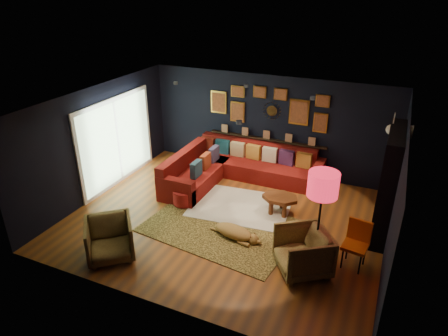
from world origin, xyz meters
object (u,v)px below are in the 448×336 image
at_px(pouf, 184,197).
at_px(orange_chair, 357,240).
at_px(dog, 234,230).
at_px(sectional, 232,168).
at_px(armchair_left, 109,237).
at_px(armchair_right, 303,250).
at_px(floor_lamp, 323,188).
at_px(gold_stool, 99,235).
at_px(coffee_table, 280,199).

relative_size(pouf, orange_chair, 0.57).
height_order(pouf, dog, dog).
distance_m(sectional, armchair_left, 3.95).
height_order(armchair_right, floor_lamp, floor_lamp).
bearing_deg(dog, pouf, 163.84).
distance_m(armchair_left, floor_lamp, 3.96).
bearing_deg(gold_stool, floor_lamp, 15.41).
bearing_deg(sectional, dog, -66.15).
bearing_deg(orange_chair, sectional, 154.66).
height_order(armchair_left, armchair_right, armchair_right).
bearing_deg(armchair_right, dog, -140.05).
relative_size(sectional, floor_lamp, 1.80).
distance_m(sectional, armchair_right, 3.77).
bearing_deg(orange_chair, pouf, 179.05).
distance_m(pouf, orange_chair, 3.96).
distance_m(orange_chair, dog, 2.35).
height_order(sectional, coffee_table, sectional).
bearing_deg(armchair_left, floor_lamp, -20.97).
bearing_deg(coffee_table, armchair_right, -61.27).
distance_m(armchair_left, dog, 2.41).
bearing_deg(pouf, coffee_table, 13.37).
bearing_deg(coffee_table, gold_stool, -138.08).
bearing_deg(armchair_left, armchair_right, -23.11).
distance_m(sectional, orange_chair, 4.05).
distance_m(sectional, gold_stool, 3.89).
xyz_separation_m(armchair_left, dog, (1.88, 1.48, -0.23)).
xyz_separation_m(coffee_table, dog, (-0.56, -1.27, -0.16)).
height_order(sectional, armchair_right, armchair_right).
height_order(sectional, dog, sectional).
xyz_separation_m(armchair_right, orange_chair, (0.84, 0.56, 0.08)).
xyz_separation_m(sectional, floor_lamp, (2.72, -2.58, 1.29)).
distance_m(coffee_table, orange_chair, 2.10).
relative_size(coffee_table, orange_chair, 0.94).
distance_m(orange_chair, floor_lamp, 1.31).
xyz_separation_m(sectional, pouf, (-0.52, -1.61, -0.13)).
relative_size(armchair_right, floor_lamp, 0.47).
distance_m(pouf, dog, 1.75).
bearing_deg(pouf, armchair_right, -21.08).
relative_size(gold_stool, dog, 0.41).
bearing_deg(dog, armchair_left, -131.89).
distance_m(sectional, dog, 2.60).
xyz_separation_m(armchair_left, armchair_right, (3.37, 1.07, 0.02)).
relative_size(sectional, armchair_left, 4.00).
bearing_deg(coffee_table, armchair_left, -131.55).
bearing_deg(coffee_table, sectional, 145.71).
relative_size(sectional, coffee_table, 4.07).
xyz_separation_m(sectional, armchair_right, (2.54, -2.79, 0.12)).
bearing_deg(pouf, sectional, 72.01).
distance_m(pouf, armchair_right, 3.29).
distance_m(coffee_table, dog, 1.40).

